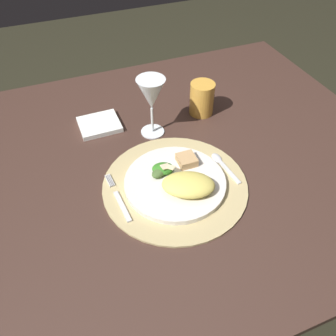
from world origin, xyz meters
The scene contains 12 objects.
ground_plane centered at (0.00, 0.00, 0.00)m, with size 6.00×6.00×0.00m, color black.
dining_table centered at (0.00, 0.00, 0.59)m, with size 1.38×1.09×0.71m.
placemat centered at (-0.01, -0.11, 0.71)m, with size 0.38×0.38×0.01m, color tan.
dinner_plate centered at (-0.01, -0.11, 0.72)m, with size 0.27×0.27×0.01m, color silver.
pasta_serving centered at (0.01, -0.15, 0.75)m, with size 0.13×0.09×0.04m, color #DECB5F.
salad_greens centered at (-0.03, -0.07, 0.74)m, with size 0.08×0.06×0.03m.
bread_piece centered at (0.05, -0.06, 0.74)m, with size 0.05×0.05×0.02m, color tan.
fork centered at (-0.16, -0.11, 0.72)m, with size 0.02×0.17×0.00m.
spoon centered at (0.14, -0.09, 0.72)m, with size 0.03×0.13×0.01m.
napkin centered at (-0.13, 0.21, 0.72)m, with size 0.12×0.11×0.02m, color white.
wine_glass centered at (0.02, 0.12, 0.84)m, with size 0.08×0.08×0.18m.
amber_tumbler centered at (0.20, 0.16, 0.77)m, with size 0.08×0.08×0.11m, color gold.
Camera 1 is at (-0.25, -0.68, 1.39)m, focal length 37.21 mm.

